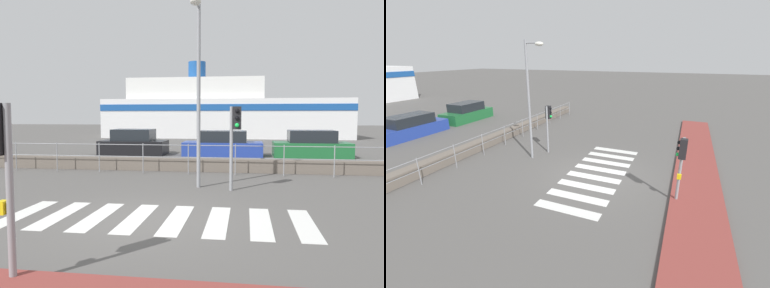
# 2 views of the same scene
# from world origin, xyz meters

# --- Properties ---
(ground_plane) EXTENTS (160.00, 160.00, 0.00)m
(ground_plane) POSITION_xyz_m (0.00, 0.00, 0.00)
(ground_plane) COLOR #565451
(crosswalk) EXTENTS (6.75, 2.40, 0.01)m
(crosswalk) POSITION_xyz_m (0.26, 0.00, 0.00)
(crosswalk) COLOR silver
(crosswalk) RESTS_ON ground_plane
(seawall) EXTENTS (23.94, 0.55, 0.52)m
(seawall) POSITION_xyz_m (0.00, 7.12, 0.26)
(seawall) COLOR #6B6056
(seawall) RESTS_ON ground_plane
(harbor_fence) EXTENTS (21.59, 0.04, 1.18)m
(harbor_fence) POSITION_xyz_m (-0.00, 6.25, 0.77)
(harbor_fence) COLOR gray
(harbor_fence) RESTS_ON ground_plane
(traffic_light_near) EXTENTS (0.34, 0.32, 2.43)m
(traffic_light_near) POSITION_xyz_m (-1.00, -3.39, 1.76)
(traffic_light_near) COLOR gray
(traffic_light_near) RESTS_ON ground_plane
(traffic_light_far) EXTENTS (0.34, 0.32, 2.53)m
(traffic_light_far) POSITION_xyz_m (1.86, 3.32, 1.86)
(traffic_light_far) COLOR gray
(traffic_light_far) RESTS_ON ground_plane
(streetlamp) EXTENTS (0.32, 0.98, 5.70)m
(streetlamp) POSITION_xyz_m (0.72, 3.52, 3.55)
(streetlamp) COLOR gray
(streetlamp) RESTS_ON ground_plane
(ferry_boat) EXTENTS (24.34, 6.86, 7.79)m
(ferry_boat) POSITION_xyz_m (-0.59, 31.15, 2.56)
(ferry_boat) COLOR white
(ferry_boat) RESTS_ON ground_plane
(parked_car_black) EXTENTS (3.81, 1.88, 1.46)m
(parked_car_black) POSITION_xyz_m (-4.28, 13.12, 0.62)
(parked_car_black) COLOR black
(parked_car_black) RESTS_ON ground_plane
(parked_car_blue) EXTENTS (4.42, 1.76, 1.40)m
(parked_car_blue) POSITION_xyz_m (0.90, 13.12, 0.60)
(parked_car_blue) COLOR #233D9E
(parked_car_blue) RESTS_ON ground_plane
(parked_car_green) EXTENTS (4.07, 1.80, 1.45)m
(parked_car_green) POSITION_xyz_m (5.71, 13.12, 0.62)
(parked_car_green) COLOR #1E6633
(parked_car_green) RESTS_ON ground_plane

